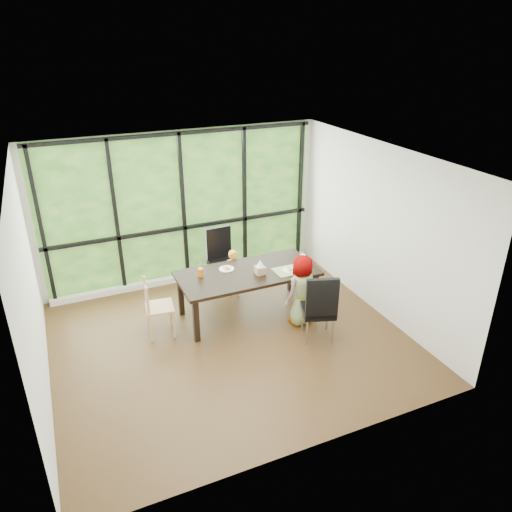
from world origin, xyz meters
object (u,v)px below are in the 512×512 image
object	(u,v)px
dining_table	(248,293)
tissue_box	(260,270)
child_toddler	(234,274)
chair_interior_leather	(318,306)
chair_window_leather	(223,260)
plate_far	(227,269)
chair_end_beech	(160,307)
child_older	(301,290)
green_cup	(304,266)
plate_near	(290,270)
white_mug	(303,257)
orange_cup	(200,272)

from	to	relation	value
dining_table	tissue_box	xyz separation A→B (m)	(0.15, -0.13, 0.44)
child_toddler	chair_interior_leather	bearing A→B (deg)	-53.22
chair_window_leather	plate_far	world-z (taller)	chair_window_leather
child_toddler	chair_end_beech	bearing A→B (deg)	-142.74
dining_table	chair_interior_leather	distance (m)	1.25
chair_window_leather	plate_far	size ratio (longest dim) A/B	4.50
child_older	green_cup	world-z (taller)	child_older
child_older	plate_near	bearing A→B (deg)	-103.13
child_toddler	chair_window_leather	bearing A→B (deg)	111.47
white_mug	plate_near	bearing A→B (deg)	-144.43
dining_table	chair_window_leather	world-z (taller)	chair_window_leather
dining_table	chair_end_beech	world-z (taller)	chair_end_beech
dining_table	plate_far	bearing A→B (deg)	140.85
plate_far	chair_interior_leather	bearing A→B (deg)	-52.77
chair_interior_leather	tissue_box	world-z (taller)	chair_interior_leather
child_toddler	orange_cup	xyz separation A→B (m)	(-0.71, -0.45, 0.39)
plate_near	green_cup	bearing A→B (deg)	-13.74
plate_far	green_cup	bearing A→B (deg)	-23.67
chair_end_beech	child_older	world-z (taller)	child_older
chair_window_leather	white_mug	size ratio (longest dim) A/B	11.76
green_cup	tissue_box	world-z (taller)	tissue_box
plate_far	child_toddler	bearing A→B (deg)	55.76
child_older	white_mug	distance (m)	0.75
child_older	tissue_box	size ratio (longest dim) A/B	7.80
child_older	green_cup	bearing A→B (deg)	-140.91
child_older	tissue_box	distance (m)	0.70
chair_end_beech	chair_window_leather	bearing A→B (deg)	-47.25
plate_near	white_mug	world-z (taller)	white_mug
dining_table	tissue_box	world-z (taller)	tissue_box
child_toddler	white_mug	xyz separation A→B (m)	(1.00, -0.57, 0.37)
orange_cup	white_mug	xyz separation A→B (m)	(1.72, -0.11, -0.02)
chair_interior_leather	green_cup	distance (m)	0.82
plate_near	tissue_box	xyz separation A→B (m)	(-0.48, 0.09, 0.06)
child_older	orange_cup	size ratio (longest dim) A/B	8.68
orange_cup	tissue_box	world-z (taller)	orange_cup
chair_interior_leather	green_cup	xyz separation A→B (m)	(0.17, 0.76, 0.26)
chair_interior_leather	child_toddler	bearing A→B (deg)	-48.51
tissue_box	white_mug	bearing A→B (deg)	11.82
chair_window_leather	orange_cup	xyz separation A→B (m)	(-0.67, -0.83, 0.28)
dining_table	plate_far	size ratio (longest dim) A/B	9.05
chair_end_beech	plate_far	distance (m)	1.21
plate_near	tissue_box	size ratio (longest dim) A/B	1.59
child_toddler	plate_far	distance (m)	0.58
chair_interior_leather	plate_near	size ratio (longest dim) A/B	4.64
orange_cup	tissue_box	bearing A→B (deg)	-18.56
plate_far	orange_cup	distance (m)	0.45
child_toddler	plate_near	xyz separation A→B (m)	(0.63, -0.83, 0.33)
chair_interior_leather	child_toddler	distance (m)	1.78
chair_window_leather	child_older	world-z (taller)	child_older
dining_table	orange_cup	size ratio (longest dim) A/B	16.55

